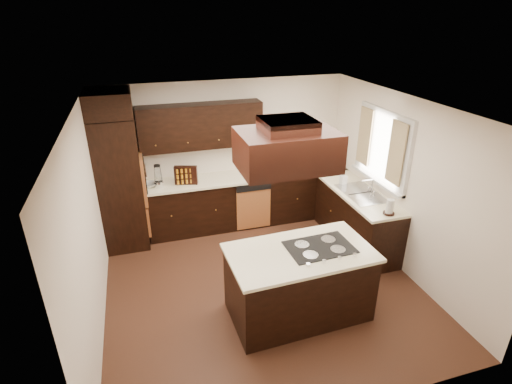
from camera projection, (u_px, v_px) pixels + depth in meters
floor at (262, 284)px, 5.65m from camera, size 4.20×4.20×0.02m
ceiling at (263, 107)px, 4.60m from camera, size 4.20×4.20×0.02m
wall_back at (225, 153)px, 6.96m from camera, size 4.20×0.02×2.50m
wall_front at (340, 314)px, 3.29m from camera, size 4.20×0.02×2.50m
wall_left at (87, 229)px, 4.57m from camera, size 0.02×4.20×2.50m
wall_right at (403, 185)px, 5.68m from camera, size 0.02×4.20×2.50m
oven_column at (121, 183)px, 6.22m from camera, size 0.65×0.75×2.12m
wall_oven_face at (143, 177)px, 6.29m from camera, size 0.05×0.62×0.78m
base_cabinets_back at (233, 202)px, 7.04m from camera, size 2.93×0.60×0.88m
base_cabinets_right at (347, 211)px, 6.72m from camera, size 0.60×2.40×0.88m
countertop_back at (232, 178)px, 6.83m from camera, size 2.93×0.63×0.04m
countertop_right at (349, 186)px, 6.52m from camera, size 0.63×2.40×0.04m
upper_cabinets at (201, 126)px, 6.45m from camera, size 2.00×0.34×0.72m
dishwasher_front at (253, 209)px, 6.88m from camera, size 0.60×0.05×0.72m
window_frame at (383, 147)px, 5.98m from camera, size 0.06×1.32×1.12m
window_pane at (384, 147)px, 5.99m from camera, size 0.00×1.20×1.00m
curtain_left at (396, 153)px, 5.58m from camera, size 0.02×0.34×0.90m
curtain_right at (365, 136)px, 6.31m from camera, size 0.02×0.34×0.90m
sink_rim at (361, 193)px, 6.21m from camera, size 0.52×0.84×0.01m
island at (299, 284)px, 4.94m from camera, size 1.71×0.98×0.88m
island_top at (300, 253)px, 4.75m from camera, size 1.77×1.04×0.04m
cooktop at (320, 247)px, 4.81m from camera, size 0.81×0.56×0.01m
range_hood at (287, 150)px, 4.29m from camera, size 1.05×0.72×0.42m
hood_duct at (288, 125)px, 4.18m from camera, size 0.55×0.50×0.13m
blender_base at (159, 184)px, 6.41m from camera, size 0.15×0.15×0.10m
blender_pitcher at (158, 174)px, 6.34m from camera, size 0.13×0.13×0.26m
spice_rack at (186, 175)px, 6.49m from camera, size 0.38×0.20×0.31m
mixing_bowl at (148, 185)px, 6.44m from camera, size 0.25×0.25×0.06m
soap_bottle at (344, 178)px, 6.51m from camera, size 0.11×0.11×0.22m
paper_towel at (390, 207)px, 5.55m from camera, size 0.11×0.11×0.22m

